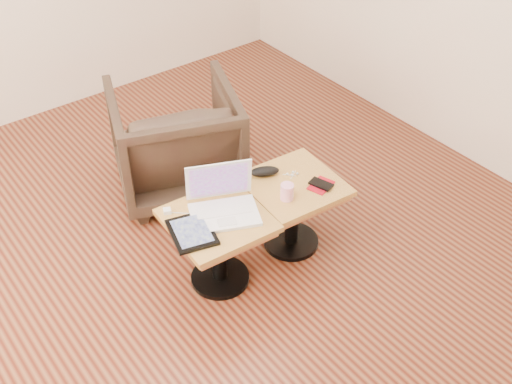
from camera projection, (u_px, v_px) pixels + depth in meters
room_shell at (164, 68)px, 2.70m from camera, size 4.52×4.52×2.71m
side_table_left at (218, 234)px, 3.38m from camera, size 0.53×0.53×0.45m
side_table_right at (293, 199)px, 3.61m from camera, size 0.54×0.54×0.45m
laptop at (223, 203)px, 3.33m from camera, size 0.43×0.40×0.25m
tablet at (192, 232)px, 3.21m from camera, size 0.27×0.31×0.02m
charging_adapter at (167, 211)px, 3.34m from camera, size 0.05×0.05×0.02m
glasses_case at (265, 171)px, 3.59m from camera, size 0.18×0.14×0.05m
striped_cup at (287, 192)px, 3.41m from camera, size 0.07×0.07×0.09m
earbuds_tangle at (292, 174)px, 3.60m from camera, size 0.08×0.05×0.02m
phone_on_sleeve at (321, 185)px, 3.52m from camera, size 0.17×0.14×0.02m
armchair at (176, 140)px, 4.05m from camera, size 0.98×0.99×0.71m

